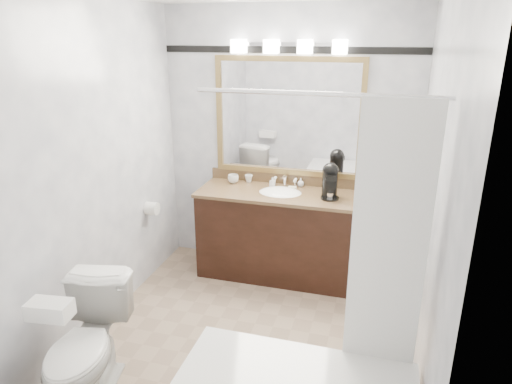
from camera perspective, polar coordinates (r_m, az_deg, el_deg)
room at (r=3.16m, az=-0.95°, el=0.98°), size 2.42×2.62×2.52m
vanity at (r=4.37m, az=2.95°, el=-5.08°), size 1.53×0.58×0.97m
mirror at (r=4.31m, az=4.00°, el=9.30°), size 1.40×0.04×1.10m
vanity_light_bar at (r=4.19m, az=4.05°, el=17.73°), size 1.02×0.14×0.12m
accent_stripe at (r=4.26m, az=4.23°, el=17.30°), size 2.40×0.01×0.06m
tp_roll at (r=4.35m, az=-12.88°, el=-2.01°), size 0.11×0.12×0.12m
toilet at (r=3.19m, az=-20.48°, el=-17.76°), size 0.57×0.82×0.76m
tissue_box at (r=2.81m, az=-24.37°, el=-13.25°), size 0.25×0.16×0.10m
coffee_maker at (r=4.09m, az=9.24°, el=1.52°), size 0.16×0.21×0.32m
cup_left at (r=4.47m, az=-2.87°, el=1.67°), size 0.11×0.11×0.08m
cup_right at (r=4.50m, az=-0.92°, el=1.71°), size 0.09×0.09×0.07m
soap_bottle_a at (r=4.36m, az=2.05°, el=1.26°), size 0.05×0.05×0.09m
soap_bottle_b at (r=4.38m, az=5.61°, el=1.20°), size 0.07×0.07×0.08m
soap_bar at (r=4.31m, az=4.55°, el=0.52°), size 0.08×0.05×0.02m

